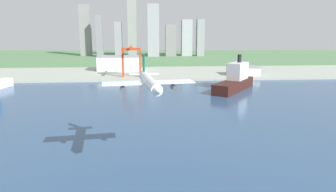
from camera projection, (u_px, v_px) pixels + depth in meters
name	position (u px, v px, depth m)	size (l,w,h in m)	color
ground_plane	(177.00, 103.00, 274.75)	(2400.00, 2400.00, 0.00)	#527D4E
water_bay	(186.00, 123.00, 216.19)	(840.00, 360.00, 0.15)	#2D4C70
industrial_pier	(164.00, 73.00, 459.87)	(840.00, 140.00, 2.50)	#9EA799
airplane_landing	(149.00, 82.00, 135.74)	(41.53, 46.91, 15.09)	white
cargo_ship	(235.00, 80.00, 333.09)	(59.98, 72.58, 37.15)	#381914
port_crane_red	(131.00, 55.00, 406.54)	(24.93, 44.29, 40.49)	red
warehouse_main	(120.00, 63.00, 480.84)	(66.72, 37.42, 21.82)	white
warehouse_annex	(243.00, 70.00, 432.21)	(40.09, 31.96, 11.66)	silver
distant_skyline	(140.00, 34.00, 772.01)	(308.33, 61.34, 149.63)	gray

